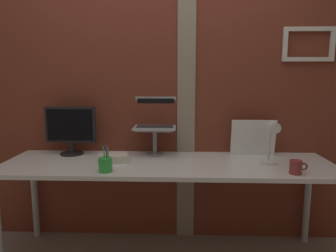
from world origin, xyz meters
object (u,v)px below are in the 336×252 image
Objects in this scene: laptop at (155,119)px; desk_lamp at (271,139)px; whiteboard_panel at (253,138)px; monitor at (71,128)px; coffee_mug at (296,167)px; pen_cup at (105,164)px.

desk_lamp is (0.82, -0.34, -0.08)m from laptop.
desk_lamp is at bearing -79.15° from whiteboard_panel.
monitor is at bearing -179.07° from whiteboard_panel.
monitor is 3.41× the size of coffee_mug.
whiteboard_panel is 0.51m from coffee_mug.
coffee_mug is (1.22, -0.00, -0.00)m from pen_cup.
desk_lamp is at bearing 122.07° from coffee_mug.
laptop is at bearing 157.72° from desk_lamp.
monitor is 0.61m from pen_cup.
laptop reaches higher than coffee_mug.
desk_lamp is (1.48, -0.27, -0.02)m from monitor.
monitor is at bearing 169.77° from desk_lamp.
laptop reaches higher than monitor.
laptop reaches higher than desk_lamp.
laptop is 1.81× the size of pen_cup.
laptop is 2.82× the size of coffee_mug.
coffee_mug is (1.59, -0.45, -0.17)m from monitor.
coffee_mug is at bearing -15.65° from monitor.
laptop is 0.63m from pen_cup.
pen_cup is at bearing -170.83° from desk_lamp.
desk_lamp is 1.13m from pen_cup.
whiteboard_panel is (0.77, -0.05, -0.14)m from laptop.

